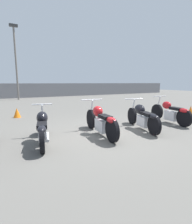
{
  "coord_description": "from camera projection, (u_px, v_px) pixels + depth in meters",
  "views": [
    {
      "loc": [
        -2.67,
        -4.42,
        1.57
      ],
      "look_at": [
        0.0,
        0.35,
        0.65
      ],
      "focal_mm": 28.0,
      "sensor_mm": 36.0,
      "label": 1
    }
  ],
  "objects": [
    {
      "name": "motorcycle_slot_2",
      "position": [
        101.0,
        121.0,
        5.27
      ],
      "size": [
        0.72,
        2.23,
        1.03
      ],
      "rotation": [
        0.0,
        0.0,
        -0.12
      ],
      "color": "black",
      "rests_on": "ground_plane"
    },
    {
      "name": "motorcycle_slot_4",
      "position": [
        170.0,
        112.0,
        6.84
      ],
      "size": [
        0.67,
        2.1,
        1.02
      ],
      "rotation": [
        0.0,
        0.0,
        -0.16
      ],
      "color": "black",
      "rests_on": "ground_plane"
    },
    {
      "name": "motorcycle_slot_1",
      "position": [
        43.0,
        127.0,
        4.56
      ],
      "size": [
        0.74,
        2.03,
        0.96
      ],
      "rotation": [
        0.0,
        0.0,
        -0.23
      ],
      "color": "black",
      "rests_on": "ground_plane"
    },
    {
      "name": "light_pole_left",
      "position": [
        15.0,
        56.0,
        15.79
      ],
      "size": [
        0.7,
        0.35,
        6.65
      ],
      "color": "slate",
      "rests_on": "ground_plane"
    },
    {
      "name": "ground_plane",
      "position": [
        102.0,
        135.0,
        5.35
      ],
      "size": [
        60.0,
        60.0,
        0.0
      ],
      "primitive_type": "plane",
      "color": "#5B5954"
    },
    {
      "name": "traffic_cone_near",
      "position": [
        190.0,
        111.0,
        8.29
      ],
      "size": [
        0.3,
        0.3,
        0.48
      ],
      "color": "orange",
      "rests_on": "ground_plane"
    },
    {
      "name": "motorcycle_slot_3",
      "position": [
        142.0,
        117.0,
        5.91
      ],
      "size": [
        0.87,
        2.1,
        0.99
      ],
      "rotation": [
        0.0,
        0.0,
        -0.27
      ],
      "color": "black",
      "rests_on": "ground_plane"
    },
    {
      "name": "fence_back",
      "position": [
        27.0,
        91.0,
        18.24
      ],
      "size": [
        40.0,
        0.04,
        1.5
      ],
      "color": "gray",
      "rests_on": "ground_plane"
    },
    {
      "name": "traffic_cone_far",
      "position": [
        17.0,
        113.0,
        7.94
      ],
      "size": [
        0.32,
        0.32,
        0.44
      ],
      "color": "orange",
      "rests_on": "ground_plane"
    }
  ]
}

